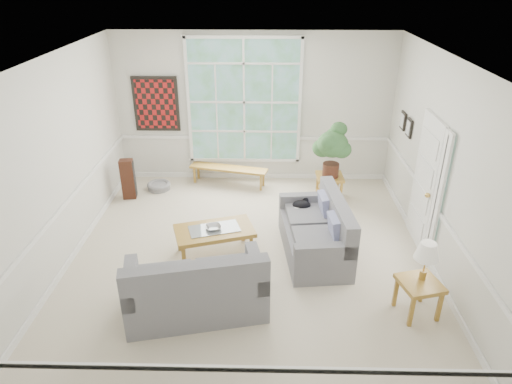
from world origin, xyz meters
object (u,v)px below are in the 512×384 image
Objects in this scene: coffee_table at (215,241)px; side_table at (417,297)px; end_table at (329,187)px; loveseat_right at (314,227)px; loveseat_front at (195,279)px.

side_table reaches higher than coffee_table.
loveseat_right is at bearing -103.94° from end_table.
end_table is (2.00, 1.92, 0.02)m from coffee_table.
loveseat_right reaches higher than side_table.
loveseat_front is 1.48× the size of coffee_table.
loveseat_right reaches higher than end_table.
loveseat_right is 0.97× the size of loveseat_front.
end_table is (2.11, 3.22, -0.23)m from loveseat_front.
end_table is 3.32m from side_table.
end_table reaches higher than coffee_table.
loveseat_front reaches higher than loveseat_right.
end_table is at bearing 70.12° from loveseat_right.
loveseat_right reaches higher than coffee_table.
loveseat_right is 1.93m from end_table.
loveseat_right is at bearing -15.17° from coffee_table.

